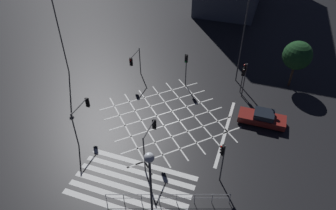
{
  "coord_description": "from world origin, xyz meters",
  "views": [
    {
      "loc": [
        7.57,
        -21.56,
        19.51
      ],
      "look_at": [
        0.0,
        0.0,
        1.68
      ],
      "focal_mm": 32.0,
      "sensor_mm": 36.0,
      "label": 1
    }
  ],
  "objects_px": {
    "traffic_light_sw_cross": "(82,112)",
    "street_lamp_east": "(57,23)",
    "street_lamp_far": "(244,30)",
    "waiting_car": "(262,118)",
    "traffic_light_ne_cross": "(243,75)",
    "traffic_light_median_south": "(150,135)",
    "street_lamp_west": "(151,181)",
    "traffic_light_se_main": "(222,156)",
    "street_tree_near": "(297,56)",
    "traffic_light_ne_main": "(245,73)",
    "traffic_light_nw_cross": "(135,61)",
    "traffic_light_median_north": "(186,64)"
  },
  "relations": [
    {
      "from": "traffic_light_median_south",
      "to": "street_lamp_west",
      "type": "xyz_separation_m",
      "value": [
        2.77,
        -6.47,
        3.24
      ]
    },
    {
      "from": "traffic_light_median_south",
      "to": "street_lamp_west",
      "type": "height_order",
      "value": "street_lamp_west"
    },
    {
      "from": "traffic_light_median_north",
      "to": "waiting_car",
      "type": "bearing_deg",
      "value": 66.63
    },
    {
      "from": "traffic_light_ne_cross",
      "to": "street_lamp_far",
      "type": "distance_m",
      "value": 4.8
    },
    {
      "from": "traffic_light_ne_main",
      "to": "traffic_light_ne_cross",
      "type": "distance_m",
      "value": 0.89
    },
    {
      "from": "street_lamp_far",
      "to": "waiting_car",
      "type": "height_order",
      "value": "street_lamp_far"
    },
    {
      "from": "traffic_light_ne_cross",
      "to": "waiting_car",
      "type": "xyz_separation_m",
      "value": [
        2.76,
        -4.43,
        -1.65
      ]
    },
    {
      "from": "traffic_light_ne_cross",
      "to": "traffic_light_nw_cross",
      "type": "bearing_deg",
      "value": -83.45
    },
    {
      "from": "traffic_light_median_south",
      "to": "street_lamp_west",
      "type": "distance_m",
      "value": 7.74
    },
    {
      "from": "traffic_light_ne_cross",
      "to": "traffic_light_median_south",
      "type": "relative_size",
      "value": 0.85
    },
    {
      "from": "traffic_light_se_main",
      "to": "traffic_light_median_north",
      "type": "relative_size",
      "value": 0.98
    },
    {
      "from": "traffic_light_sw_cross",
      "to": "street_tree_near",
      "type": "height_order",
      "value": "street_tree_near"
    },
    {
      "from": "traffic_light_median_north",
      "to": "traffic_light_median_south",
      "type": "bearing_deg",
      "value": 2.57
    },
    {
      "from": "traffic_light_ne_cross",
      "to": "street_lamp_west",
      "type": "distance_m",
      "value": 19.44
    },
    {
      "from": "traffic_light_sw_cross",
      "to": "street_tree_near",
      "type": "bearing_deg",
      "value": -49.46
    },
    {
      "from": "traffic_light_nw_cross",
      "to": "street_tree_near",
      "type": "bearing_deg",
      "value": 105.53
    },
    {
      "from": "traffic_light_sw_cross",
      "to": "traffic_light_ne_cross",
      "type": "bearing_deg",
      "value": -46.94
    },
    {
      "from": "traffic_light_ne_main",
      "to": "traffic_light_sw_cross",
      "type": "relative_size",
      "value": 1.09
    },
    {
      "from": "traffic_light_sw_cross",
      "to": "street_lamp_east",
      "type": "distance_m",
      "value": 12.72
    },
    {
      "from": "traffic_light_median_north",
      "to": "street_lamp_west",
      "type": "height_order",
      "value": "street_lamp_west"
    },
    {
      "from": "street_lamp_west",
      "to": "street_lamp_far",
      "type": "bearing_deg",
      "value": 84.4
    },
    {
      "from": "traffic_light_ne_cross",
      "to": "traffic_light_median_north",
      "type": "relative_size",
      "value": 0.81
    },
    {
      "from": "traffic_light_ne_cross",
      "to": "traffic_light_median_north",
      "type": "xyz_separation_m",
      "value": [
        -6.22,
        -0.54,
        0.55
      ]
    },
    {
      "from": "traffic_light_ne_cross",
      "to": "street_tree_near",
      "type": "relative_size",
      "value": 0.59
    },
    {
      "from": "traffic_light_nw_cross",
      "to": "street_lamp_west",
      "type": "height_order",
      "value": "street_lamp_west"
    },
    {
      "from": "traffic_light_sw_cross",
      "to": "street_lamp_far",
      "type": "height_order",
      "value": "street_lamp_far"
    },
    {
      "from": "traffic_light_se_main",
      "to": "street_lamp_far",
      "type": "height_order",
      "value": "street_lamp_far"
    },
    {
      "from": "street_lamp_far",
      "to": "waiting_car",
      "type": "xyz_separation_m",
      "value": [
        3.6,
        -6.8,
        -5.73
      ]
    },
    {
      "from": "traffic_light_ne_cross",
      "to": "traffic_light_se_main",
      "type": "height_order",
      "value": "traffic_light_se_main"
    },
    {
      "from": "traffic_light_ne_main",
      "to": "traffic_light_median_north",
      "type": "height_order",
      "value": "traffic_light_ne_main"
    },
    {
      "from": "traffic_light_median_south",
      "to": "street_lamp_east",
      "type": "height_order",
      "value": "street_lamp_east"
    },
    {
      "from": "traffic_light_ne_main",
      "to": "street_tree_near",
      "type": "bearing_deg",
      "value": -141.04
    },
    {
      "from": "traffic_light_median_north",
      "to": "traffic_light_ne_main",
      "type": "bearing_deg",
      "value": 89.49
    },
    {
      "from": "traffic_light_median_north",
      "to": "street_lamp_far",
      "type": "relative_size",
      "value": 0.39
    },
    {
      "from": "street_lamp_far",
      "to": "traffic_light_nw_cross",
      "type": "bearing_deg",
      "value": -161.48
    },
    {
      "from": "traffic_light_ne_cross",
      "to": "traffic_light_se_main",
      "type": "distance_m",
      "value": 12.66
    },
    {
      "from": "traffic_light_ne_main",
      "to": "waiting_car",
      "type": "bearing_deg",
      "value": 124.01
    },
    {
      "from": "traffic_light_ne_main",
      "to": "street_lamp_west",
      "type": "distance_m",
      "value": 18.78
    },
    {
      "from": "traffic_light_sw_cross",
      "to": "traffic_light_ne_cross",
      "type": "distance_m",
      "value": 17.07
    },
    {
      "from": "traffic_light_ne_main",
      "to": "traffic_light_median_south",
      "type": "bearing_deg",
      "value": 63.53
    },
    {
      "from": "street_lamp_west",
      "to": "street_lamp_east",
      "type": "bearing_deg",
      "value": 137.35
    },
    {
      "from": "traffic_light_ne_cross",
      "to": "street_tree_near",
      "type": "xyz_separation_m",
      "value": [
        5.12,
        3.39,
        1.57
      ]
    },
    {
      "from": "traffic_light_median_north",
      "to": "waiting_car",
      "type": "distance_m",
      "value": 10.03
    },
    {
      "from": "traffic_light_ne_main",
      "to": "waiting_car",
      "type": "height_order",
      "value": "traffic_light_ne_main"
    },
    {
      "from": "traffic_light_nw_cross",
      "to": "waiting_car",
      "type": "height_order",
      "value": "traffic_light_nw_cross"
    },
    {
      "from": "traffic_light_sw_cross",
      "to": "waiting_car",
      "type": "xyz_separation_m",
      "value": [
        15.23,
        7.23,
        -2.13
      ]
    },
    {
      "from": "street_lamp_east",
      "to": "waiting_car",
      "type": "bearing_deg",
      "value": -4.57
    },
    {
      "from": "traffic_light_nw_cross",
      "to": "street_tree_near",
      "type": "relative_size",
      "value": 0.64
    },
    {
      "from": "traffic_light_sw_cross",
      "to": "traffic_light_ne_main",
      "type": "bearing_deg",
      "value": -48.86
    },
    {
      "from": "traffic_light_median_north",
      "to": "street_lamp_far",
      "type": "bearing_deg",
      "value": 118.49
    }
  ]
}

